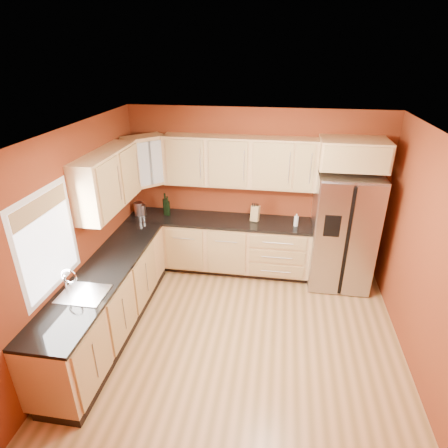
# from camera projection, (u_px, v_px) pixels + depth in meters

# --- Properties ---
(floor) EXTENTS (4.00, 4.00, 0.00)m
(floor) POSITION_uv_depth(u_px,v_px,m) (240.00, 343.00, 4.72)
(floor) COLOR olive
(floor) RESTS_ON ground
(ceiling) EXTENTS (4.00, 4.00, 0.00)m
(ceiling) POSITION_uv_depth(u_px,v_px,m) (244.00, 137.00, 3.61)
(ceiling) COLOR silver
(ceiling) RESTS_ON wall_back
(wall_back) EXTENTS (4.00, 0.04, 2.60)m
(wall_back) POSITION_uv_depth(u_px,v_px,m) (256.00, 192.00, 5.95)
(wall_back) COLOR maroon
(wall_back) RESTS_ON floor
(wall_front) EXTENTS (4.00, 0.04, 2.60)m
(wall_front) POSITION_uv_depth(u_px,v_px,m) (206.00, 409.00, 2.38)
(wall_front) COLOR maroon
(wall_front) RESTS_ON floor
(wall_left) EXTENTS (0.04, 4.00, 2.60)m
(wall_left) POSITION_uv_depth(u_px,v_px,m) (75.00, 241.00, 4.45)
(wall_left) COLOR maroon
(wall_left) RESTS_ON floor
(wall_right) EXTENTS (0.04, 4.00, 2.60)m
(wall_right) POSITION_uv_depth(u_px,v_px,m) (433.00, 269.00, 3.89)
(wall_right) COLOR maroon
(wall_right) RESTS_ON floor
(base_cabinets_back) EXTENTS (2.90, 0.60, 0.88)m
(base_cabinets_back) POSITION_uv_depth(u_px,v_px,m) (219.00, 246.00, 6.13)
(base_cabinets_back) COLOR tan
(base_cabinets_back) RESTS_ON floor
(base_cabinets_left) EXTENTS (0.60, 2.80, 0.88)m
(base_cabinets_left) POSITION_uv_depth(u_px,v_px,m) (108.00, 302.00, 4.77)
(base_cabinets_left) COLOR tan
(base_cabinets_left) RESTS_ON floor
(countertop_back) EXTENTS (2.90, 0.62, 0.04)m
(countertop_back) POSITION_uv_depth(u_px,v_px,m) (219.00, 220.00, 5.92)
(countertop_back) COLOR black
(countertop_back) RESTS_ON base_cabinets_back
(countertop_left) EXTENTS (0.62, 2.80, 0.04)m
(countertop_left) POSITION_uv_depth(u_px,v_px,m) (104.00, 271.00, 4.57)
(countertop_left) COLOR black
(countertop_left) RESTS_ON base_cabinets_left
(upper_cabinets_back) EXTENTS (2.30, 0.33, 0.75)m
(upper_cabinets_back) POSITION_uv_depth(u_px,v_px,m) (239.00, 162.00, 5.62)
(upper_cabinets_back) COLOR tan
(upper_cabinets_back) RESTS_ON wall_back
(upper_cabinets_left) EXTENTS (0.33, 1.35, 0.75)m
(upper_cabinets_left) POSITION_uv_depth(u_px,v_px,m) (108.00, 180.00, 4.85)
(upper_cabinets_left) COLOR tan
(upper_cabinets_left) RESTS_ON wall_left
(corner_upper_cabinet) EXTENTS (0.67, 0.67, 0.75)m
(corner_upper_cabinet) POSITION_uv_depth(u_px,v_px,m) (145.00, 161.00, 5.67)
(corner_upper_cabinet) COLOR tan
(corner_upper_cabinet) RESTS_ON wall_back
(over_fridge_cabinet) EXTENTS (0.92, 0.60, 0.40)m
(over_fridge_cabinet) POSITION_uv_depth(u_px,v_px,m) (353.00, 154.00, 5.18)
(over_fridge_cabinet) COLOR tan
(over_fridge_cabinet) RESTS_ON wall_back
(refrigerator) EXTENTS (0.90, 0.75, 1.78)m
(refrigerator) POSITION_uv_depth(u_px,v_px,m) (343.00, 231.00, 5.61)
(refrigerator) COLOR silver
(refrigerator) RESTS_ON floor
(window) EXTENTS (0.03, 0.90, 1.00)m
(window) POSITION_uv_depth(u_px,v_px,m) (48.00, 242.00, 3.89)
(window) COLOR white
(window) RESTS_ON wall_left
(sink_faucet) EXTENTS (0.50, 0.42, 0.30)m
(sink_faucet) POSITION_uv_depth(u_px,v_px,m) (81.00, 283.00, 4.06)
(sink_faucet) COLOR silver
(sink_faucet) RESTS_ON countertop_left
(canister_left) EXTENTS (0.16, 0.16, 0.22)m
(canister_left) POSITION_uv_depth(u_px,v_px,m) (138.00, 209.00, 6.01)
(canister_left) COLOR silver
(canister_left) RESTS_ON countertop_back
(canister_right) EXTENTS (0.14, 0.14, 0.18)m
(canister_right) POSITION_uv_depth(u_px,v_px,m) (142.00, 210.00, 6.02)
(canister_right) COLOR silver
(canister_right) RESTS_ON countertop_back
(wine_bottle_a) EXTENTS (0.10, 0.10, 0.32)m
(wine_bottle_a) POSITION_uv_depth(u_px,v_px,m) (168.00, 206.00, 5.99)
(wine_bottle_a) COLOR black
(wine_bottle_a) RESTS_ON countertop_back
(wine_bottle_b) EXTENTS (0.11, 0.11, 0.37)m
(wine_bottle_b) POSITION_uv_depth(u_px,v_px,m) (165.00, 204.00, 6.01)
(wine_bottle_b) COLOR black
(wine_bottle_b) RESTS_ON countertop_back
(knife_block) EXTENTS (0.14, 0.13, 0.24)m
(knife_block) POSITION_uv_depth(u_px,v_px,m) (255.00, 213.00, 5.82)
(knife_block) COLOR tan
(knife_block) RESTS_ON countertop_back
(soap_dispenser) EXTENTS (0.09, 0.09, 0.20)m
(soap_dispenser) POSITION_uv_depth(u_px,v_px,m) (296.00, 220.00, 5.65)
(soap_dispenser) COLOR silver
(soap_dispenser) RESTS_ON countertop_back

